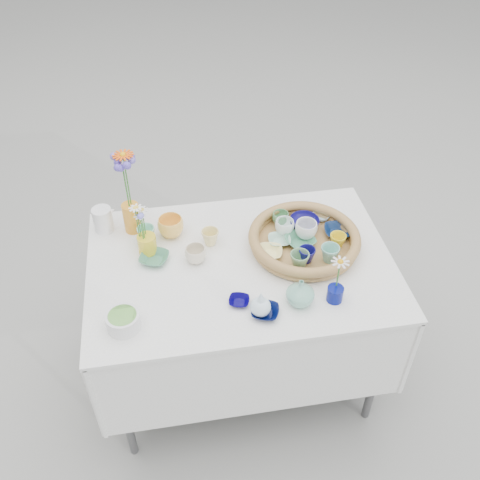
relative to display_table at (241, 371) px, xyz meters
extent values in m
plane|color=#A0A097|center=(0.00, 0.00, 0.00)|extent=(80.00, 80.00, 0.00)
imported|color=navy|center=(0.31, 0.16, 0.80)|extent=(0.14, 0.14, 0.04)
imported|color=#0B1E43|center=(0.44, 0.09, 0.80)|extent=(0.13, 0.13, 0.03)
imported|color=yellow|center=(0.41, 0.01, 0.81)|extent=(0.07, 0.07, 0.06)
imported|color=#468866|center=(0.26, 0.05, 0.80)|extent=(0.15, 0.15, 0.03)
imported|color=#6C9B6C|center=(0.22, -0.09, 0.82)|extent=(0.10, 0.10, 0.07)
imported|color=#A0CDB7|center=(0.18, 0.07, 0.79)|extent=(0.10, 0.10, 0.02)
imported|color=white|center=(0.21, 0.13, 0.82)|extent=(0.10, 0.10, 0.07)
imported|color=white|center=(0.30, 0.09, 0.82)|extent=(0.13, 0.13, 0.08)
imported|color=#A8CFED|center=(0.40, 0.20, 0.80)|extent=(0.08, 0.08, 0.02)
imported|color=#120F5A|center=(0.26, -0.06, 0.82)|extent=(0.09, 0.09, 0.06)
imported|color=#F7EB90|center=(0.12, 0.01, 0.80)|extent=(0.12, 0.12, 0.03)
imported|color=#77BCAA|center=(0.36, -0.07, 0.82)|extent=(0.09, 0.09, 0.07)
imported|color=#5D9A65|center=(0.21, 0.20, 0.81)|extent=(0.09, 0.09, 0.06)
imported|color=#FEBD4C|center=(-0.27, 0.22, 0.81)|extent=(0.14, 0.14, 0.09)
imported|color=#EFDA88|center=(-0.11, 0.14, 0.80)|extent=(0.09, 0.09, 0.07)
imported|color=#438363|center=(-0.35, 0.07, 0.78)|extent=(0.15, 0.15, 0.03)
imported|color=beige|center=(-0.18, 0.04, 0.80)|extent=(0.09, 0.09, 0.07)
imported|color=#060047|center=(-0.04, -0.22, 0.77)|extent=(0.10, 0.10, 0.02)
imported|color=#8ADAB9|center=(-0.38, 0.20, 0.80)|extent=(0.09, 0.09, 0.07)
imported|color=#040B34|center=(0.04, -0.29, 0.78)|extent=(0.13, 0.13, 0.03)
imported|color=#74B49C|center=(0.18, -0.26, 0.82)|extent=(0.14, 0.14, 0.11)
cylinder|color=#030C65|center=(0.32, -0.26, 0.80)|extent=(0.08, 0.08, 0.06)
cylinder|color=orange|center=(-0.43, 0.28, 0.83)|extent=(0.09, 0.09, 0.14)
cylinder|color=yellow|center=(-0.38, 0.13, 0.81)|extent=(0.09, 0.09, 0.08)
camera|label=1|loc=(-0.27, -1.58, 2.29)|focal=40.00mm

